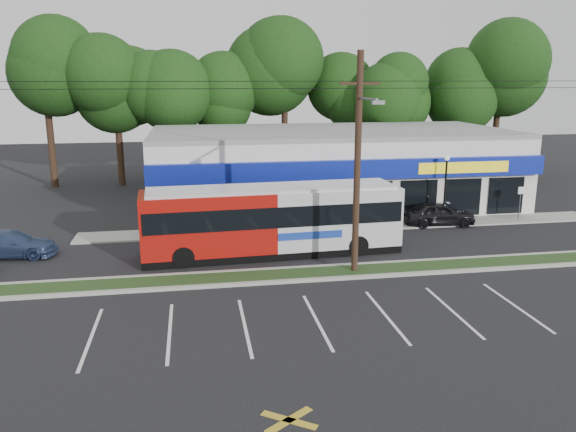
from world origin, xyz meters
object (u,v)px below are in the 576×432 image
(metrobus, at_px, (273,219))
(car_dark, at_px, (439,214))
(utility_pole, at_px, (354,157))
(pedestrian_b, at_px, (303,217))
(sign_post, at_px, (521,197))
(car_blue, at_px, (10,244))
(lamp_post, at_px, (446,182))
(pedestrian_a, at_px, (345,225))

(metrobus, relative_size, car_dark, 3.05)
(utility_pole, relative_size, pedestrian_b, 27.27)
(sign_post, relative_size, car_blue, 0.49)
(pedestrian_b, bearing_deg, car_dark, -147.52)
(lamp_post, height_order, car_blue, lamp_post)
(sign_post, xyz_separation_m, pedestrian_a, (-12.10, -2.57, -0.60))
(lamp_post, height_order, pedestrian_a, lamp_post)
(utility_pole, height_order, car_blue, utility_pole)
(utility_pole, height_order, sign_post, utility_pole)
(metrobus, bearing_deg, utility_pole, -51.38)
(sign_post, bearing_deg, car_blue, -175.56)
(pedestrian_b, bearing_deg, pedestrian_a, 160.69)
(utility_pole, xyz_separation_m, metrobus, (-3.17, 3.57, -3.54))
(utility_pole, distance_m, metrobus, 5.94)
(car_dark, bearing_deg, utility_pole, 139.75)
(pedestrian_b, bearing_deg, sign_post, -147.76)
(car_blue, bearing_deg, metrobus, -91.26)
(metrobus, bearing_deg, car_blue, 169.39)
(utility_pole, xyz_separation_m, car_blue, (-16.37, 5.36, -4.75))
(lamp_post, distance_m, car_dark, 2.00)
(car_blue, height_order, pedestrian_a, pedestrian_a)
(lamp_post, bearing_deg, utility_pole, -136.05)
(car_blue, bearing_deg, lamp_post, -77.72)
(sign_post, distance_m, metrobus, 16.84)
(car_dark, distance_m, pedestrian_a, 7.11)
(car_dark, xyz_separation_m, car_blue, (-24.09, -2.22, -0.08))
(pedestrian_a, distance_m, pedestrian_b, 2.97)
(sign_post, xyz_separation_m, metrobus, (-16.33, -4.07, 0.32))
(car_dark, bearing_deg, sign_post, -83.92)
(utility_pole, distance_m, sign_post, 15.71)
(car_blue, distance_m, pedestrian_a, 17.44)
(pedestrian_a, relative_size, pedestrian_b, 1.04)
(metrobus, bearing_deg, car_dark, 17.25)
(metrobus, xyz_separation_m, car_dark, (10.89, 4.00, -1.13))
(pedestrian_b, bearing_deg, car_blue, 38.44)
(utility_pole, relative_size, car_dark, 11.49)
(lamp_post, xyz_separation_m, pedestrian_b, (-9.00, -0.51, -1.75))
(metrobus, distance_m, car_blue, 13.38)
(lamp_post, relative_size, pedestrian_a, 2.24)
(car_dark, distance_m, pedestrian_b, 8.56)
(metrobus, bearing_deg, pedestrian_a, 16.60)
(metrobus, relative_size, car_blue, 2.90)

